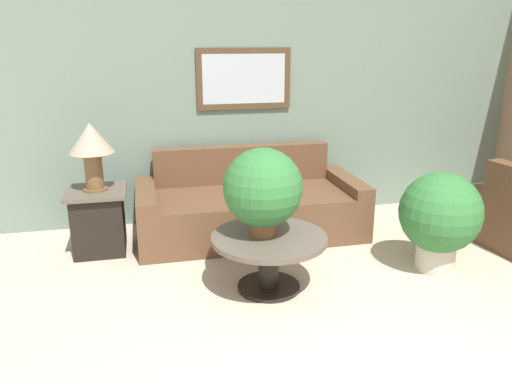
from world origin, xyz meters
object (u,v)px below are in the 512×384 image
object	(u,v)px
coffee_table	(269,250)
side_table	(99,220)
table_lamp	(91,144)
couch_main	(250,208)
potted_plant_floor	(440,216)
potted_plant_on_table	(263,189)

from	to	relation	value
coffee_table	side_table	distance (m)	1.69
table_lamp	side_table	bearing A→B (deg)	-116.57
couch_main	coffee_table	distance (m)	1.17
coffee_table	table_lamp	xyz separation A→B (m)	(-1.33, 1.05, 0.68)
potted_plant_floor	side_table	bearing A→B (deg)	159.66
table_lamp	potted_plant_on_table	bearing A→B (deg)	-37.96
side_table	potted_plant_on_table	size ratio (longest dim) A/B	0.87
couch_main	table_lamp	size ratio (longest dim) A/B	3.61
side_table	potted_plant_on_table	world-z (taller)	potted_plant_on_table
couch_main	coffee_table	bearing A→B (deg)	-94.88
coffee_table	table_lamp	bearing A→B (deg)	141.70
coffee_table	potted_plant_floor	size ratio (longest dim) A/B	1.05
side_table	table_lamp	xyz separation A→B (m)	(0.00, 0.00, 0.70)
coffee_table	side_table	xyz separation A→B (m)	(-1.33, 1.05, -0.02)
potted_plant_floor	coffee_table	bearing A→B (deg)	-179.37
couch_main	table_lamp	xyz separation A→B (m)	(-1.43, -0.12, 0.73)
couch_main	potted_plant_on_table	bearing A→B (deg)	-97.09
side_table	table_lamp	distance (m)	0.70
coffee_table	potted_plant_floor	xyz separation A→B (m)	(1.46, 0.02, 0.16)
potted_plant_on_table	potted_plant_floor	bearing A→B (deg)	-1.06
table_lamp	couch_main	bearing A→B (deg)	4.70
side_table	coffee_table	bearing A→B (deg)	-38.30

